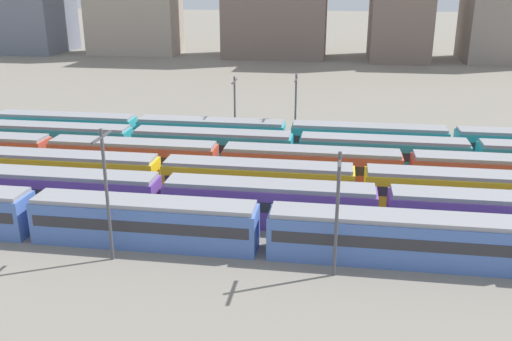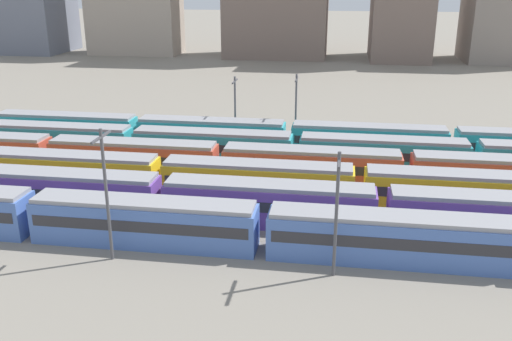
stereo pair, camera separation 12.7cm
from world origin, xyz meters
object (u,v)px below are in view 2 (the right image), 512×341
(train_track_3, at_px, (311,166))
(catenary_pole_1, at_px, (235,106))
(train_track_4, at_px, (473,158))
(catenary_pole_0, at_px, (337,209))
(train_track_5, at_px, (368,140))
(catenary_pole_3, at_px, (296,106))
(catenary_pole_2, at_px, (106,189))
(train_track_2, at_px, (359,187))
(train_track_0, at_px, (262,229))
(train_track_1, at_px, (162,197))

(train_track_3, distance_m, catenary_pole_1, 17.13)
(train_track_4, xyz_separation_m, catenary_pole_0, (-14.18, -23.62, 3.26))
(train_track_5, distance_m, catenary_pole_3, 9.82)
(catenary_pole_1, relative_size, catenary_pole_2, 0.84)
(train_track_3, relative_size, catenary_pole_1, 10.98)
(train_track_2, height_order, catenary_pole_3, catenary_pole_3)
(train_track_5, height_order, catenary_pole_0, catenary_pole_0)
(train_track_2, relative_size, catenary_pole_1, 13.19)
(train_track_0, distance_m, catenary_pole_1, 30.05)
(train_track_2, relative_size, train_track_5, 1.20)
(train_track_5, distance_m, catenary_pole_2, 35.31)
(train_track_3, bearing_deg, catenary_pole_1, 127.87)
(train_track_1, distance_m, catenary_pole_3, 25.77)
(train_track_0, bearing_deg, train_track_1, 151.63)
(catenary_pole_3, bearing_deg, train_track_3, -78.32)
(catenary_pole_0, distance_m, catenary_pole_1, 34.35)
(train_track_2, bearing_deg, train_track_0, -125.83)
(catenary_pole_0, bearing_deg, catenary_pole_1, 112.41)
(train_track_0, height_order, catenary_pole_1, catenary_pole_1)
(train_track_2, relative_size, catenary_pole_3, 12.49)
(train_track_2, distance_m, catenary_pole_3, 20.17)
(train_track_1, bearing_deg, catenary_pole_2, -99.89)
(train_track_4, bearing_deg, train_track_1, -151.99)
(train_track_0, bearing_deg, catenary_pole_3, 89.90)
(train_track_1, bearing_deg, train_track_2, 16.88)
(train_track_5, bearing_deg, catenary_pole_0, -96.68)
(train_track_2, distance_m, catenary_pole_2, 23.13)
(train_track_0, relative_size, train_track_4, 0.66)
(train_track_3, bearing_deg, train_track_5, 59.59)
(catenary_pole_1, distance_m, catenary_pole_3, 7.63)
(catenary_pole_1, bearing_deg, train_track_3, -52.13)
(catenary_pole_0, xyz_separation_m, catenary_pole_2, (-16.56, -0.07, 0.48))
(catenary_pole_3, bearing_deg, train_track_1, -112.24)
(train_track_1, distance_m, catenary_pole_1, 24.00)
(train_track_0, relative_size, train_track_5, 0.80)
(train_track_3, relative_size, catenary_pole_3, 10.39)
(train_track_1, height_order, train_track_4, same)
(train_track_3, distance_m, train_track_5, 12.06)
(train_track_1, relative_size, train_track_5, 0.80)
(train_track_2, xyz_separation_m, train_track_5, (1.39, 15.60, 0.00))
(train_track_4, distance_m, catenary_pole_1, 28.60)
(train_track_1, relative_size, train_track_2, 0.66)
(train_track_3, relative_size, catenary_pole_2, 9.19)
(train_track_3, bearing_deg, train_track_4, 17.10)
(catenary_pole_0, relative_size, catenary_pole_3, 1.03)
(train_track_2, bearing_deg, train_track_1, -163.12)
(catenary_pole_0, height_order, catenary_pole_2, catenary_pole_2)
(train_track_0, xyz_separation_m, train_track_2, (7.51, 10.40, 0.00))
(train_track_4, relative_size, train_track_5, 1.20)
(catenary_pole_1, bearing_deg, catenary_pole_2, -96.22)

